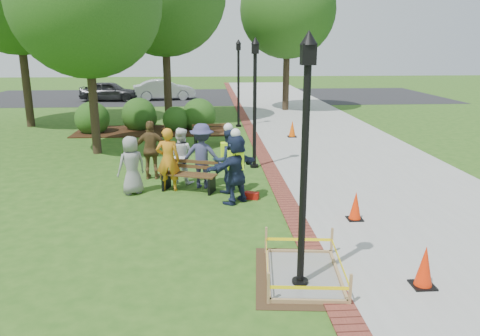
{
  "coord_description": "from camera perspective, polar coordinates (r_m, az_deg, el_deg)",
  "views": [
    {
      "loc": [
        -0.3,
        -10.23,
        4.06
      ],
      "look_at": [
        0.5,
        1.2,
        1.0
      ],
      "focal_mm": 35.0,
      "sensor_mm": 36.0,
      "label": 1
    }
  ],
  "objects": [
    {
      "name": "ground",
      "position": [
        11.01,
        -2.17,
        -6.7
      ],
      "size": [
        100.0,
        100.0,
        0.0
      ],
      "primitive_type": "plane",
      "color": "#285116",
      "rests_on": "ground"
    },
    {
      "name": "sidewalk",
      "position": [
        21.3,
        10.5,
        3.74
      ],
      "size": [
        6.0,
        60.0,
        0.02
      ],
      "primitive_type": "cube",
      "color": "#9E9E99",
      "rests_on": "ground"
    },
    {
      "name": "brick_edging",
      "position": [
        20.73,
        1.75,
        3.7
      ],
      "size": [
        0.5,
        60.0,
        0.03
      ],
      "primitive_type": "cube",
      "color": "maroon",
      "rests_on": "ground"
    },
    {
      "name": "mulch_bed",
      "position": [
        22.76,
        -10.79,
        4.47
      ],
      "size": [
        7.0,
        3.0,
        0.05
      ],
      "primitive_type": "cube",
      "color": "#381E0F",
      "rests_on": "ground"
    },
    {
      "name": "parking_lot",
      "position": [
        37.45,
        -3.56,
        8.72
      ],
      "size": [
        36.0,
        12.0,
        0.01
      ],
      "primitive_type": "cube",
      "color": "black",
      "rests_on": "ground"
    },
    {
      "name": "wet_concrete_pad",
      "position": [
        8.62,
        7.74,
        -11.55
      ],
      "size": [
        1.93,
        2.46,
        0.55
      ],
      "color": "#47331E",
      "rests_on": "ground"
    },
    {
      "name": "bench_near",
      "position": [
        13.32,
        -6.26,
        -1.66
      ],
      "size": [
        1.66,
        1.01,
        0.86
      ],
      "color": "brown",
      "rests_on": "ground"
    },
    {
      "name": "bench_far",
      "position": [
        19.28,
        -3.42,
        3.6
      ],
      "size": [
        1.64,
        0.76,
        0.85
      ],
      "color": "brown",
      "rests_on": "ground"
    },
    {
      "name": "cone_front",
      "position": [
        8.72,
        21.57,
        -11.22
      ],
      "size": [
        0.39,
        0.39,
        0.77
      ],
      "color": "black",
      "rests_on": "ground"
    },
    {
      "name": "cone_back",
      "position": [
        11.38,
        13.9,
        -4.58
      ],
      "size": [
        0.36,
        0.36,
        0.71
      ],
      "color": "black",
      "rests_on": "ground"
    },
    {
      "name": "cone_far",
      "position": [
        20.98,
        6.38,
        4.71
      ],
      "size": [
        0.38,
        0.38,
        0.75
      ],
      "color": "black",
      "rests_on": "ground"
    },
    {
      "name": "toolbox",
      "position": [
        12.62,
        1.44,
        -3.37
      ],
      "size": [
        0.42,
        0.32,
        0.19
      ],
      "primitive_type": "cube",
      "rotation": [
        0.0,
        0.0,
        -0.34
      ],
      "color": "#A0120C",
      "rests_on": "ground"
    },
    {
      "name": "lamp_near",
      "position": [
        7.56,
        7.92,
        2.74
      ],
      "size": [
        0.28,
        0.28,
        4.26
      ],
      "color": "black",
      "rests_on": "ground"
    },
    {
      "name": "lamp_mid",
      "position": [
        15.39,
        1.82,
        9.05
      ],
      "size": [
        0.28,
        0.28,
        4.26
      ],
      "color": "black",
      "rests_on": "ground"
    },
    {
      "name": "lamp_far",
      "position": [
        23.34,
        -0.19,
        11.07
      ],
      "size": [
        0.28,
        0.28,
        4.26
      ],
      "color": "black",
      "rests_on": "ground"
    },
    {
      "name": "tree_left",
      "position": [
        18.29,
        -18.34,
        18.72
      ],
      "size": [
        5.39,
        5.39,
        8.19
      ],
      "color": "#3D2D1E",
      "rests_on": "ground"
    },
    {
      "name": "tree_right",
      "position": [
        29.56,
        5.84,
        18.59
      ],
      "size": [
        5.72,
        5.72,
        8.85
      ],
      "color": "#3D2D1E",
      "rests_on": "ground"
    },
    {
      "name": "shrub_a",
      "position": [
        22.99,
        -17.45,
        4.1
      ],
      "size": [
        1.58,
        1.58,
        1.58
      ],
      "primitive_type": "sphere",
      "color": "#1C4814",
      "rests_on": "ground"
    },
    {
      "name": "shrub_b",
      "position": [
        23.37,
        -12.13,
        4.62
      ],
      "size": [
        1.66,
        1.66,
        1.66
      ],
      "primitive_type": "sphere",
      "color": "#1C4814",
      "rests_on": "ground"
    },
    {
      "name": "shrub_c",
      "position": [
        22.68,
        -7.76,
        4.51
      ],
      "size": [
        1.27,
        1.27,
        1.27
      ],
      "primitive_type": "sphere",
      "color": "#1C4814",
      "rests_on": "ground"
    },
    {
      "name": "shrub_d",
      "position": [
        22.92,
        -4.98,
        4.7
      ],
      "size": [
        1.63,
        1.63,
        1.63
      ],
      "primitive_type": "sphere",
      "color": "#1C4814",
      "rests_on": "ground"
    },
    {
      "name": "shrub_e",
      "position": [
        24.13,
        -11.17,
        4.99
      ],
      "size": [
        0.98,
        0.98,
        0.98
      ],
      "primitive_type": "sphere",
      "color": "#1C4814",
      "rests_on": "ground"
    },
    {
      "name": "casual_person_a",
      "position": [
        13.21,
        -13.09,
        0.33
      ],
      "size": [
        0.62,
        0.57,
        1.63
      ],
      "color": "gray",
      "rests_on": "ground"
    },
    {
      "name": "casual_person_b",
      "position": [
        13.25,
        -8.77,
        1.0
      ],
      "size": [
        0.58,
        0.38,
        1.81
      ],
      "color": "orange",
      "rests_on": "ground"
    },
    {
      "name": "casual_person_c",
      "position": [
        13.99,
        -7.23,
        1.5
      ],
      "size": [
        0.63,
        0.55,
        1.67
      ],
      "color": "white",
      "rests_on": "ground"
    },
    {
      "name": "casual_person_d",
      "position": [
        14.55,
        -10.73,
        2.15
      ],
      "size": [
        0.59,
        0.4,
        1.81
      ],
      "color": "brown",
      "rests_on": "ground"
    },
    {
      "name": "casual_person_e",
      "position": [
        13.46,
        -4.63,
        1.47
      ],
      "size": [
        0.66,
        0.5,
        1.87
      ],
      "color": "#3A3A66",
      "rests_on": "ground"
    },
    {
      "name": "hivis_worker_a",
      "position": [
        12.09,
        -0.54,
        0.17
      ],
      "size": [
        0.69,
        0.67,
        1.98
      ],
      "color": "#16233A",
      "rests_on": "ground"
    },
    {
      "name": "hivis_worker_b",
      "position": [
        12.34,
        -0.53,
        0.28
      ],
      "size": [
        0.66,
        0.6,
        1.89
      ],
      "color": "#192042",
      "rests_on": "ground"
    },
    {
      "name": "hivis_worker_c",
      "position": [
        12.96,
        -1.43,
        1.15
      ],
      "size": [
        0.66,
        0.52,
        1.97
      ],
      "color": "#151938",
      "rests_on": "ground"
    },
    {
      "name": "parked_car_a",
      "position": [
        35.6,
        -15.49,
        7.87
      ],
      "size": [
        2.41,
        4.91,
        1.56
      ],
      "primitive_type": "imported",
      "rotation": [
        0.0,
        0.0,
        1.5
      ],
      "color": "#2A2A2D",
      "rests_on": "ground"
    },
    {
      "name": "parked_car_b",
      "position": [
        35.55,
        -9.16,
        8.21
      ],
      "size": [
        2.97,
        5.24,
        1.61
      ],
      "primitive_type": "imported",
      "rotation": [
        0.0,
        0.0,
        1.75
      ],
      "color": "#BBBCC1",
      "rests_on": "ground"
    }
  ]
}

